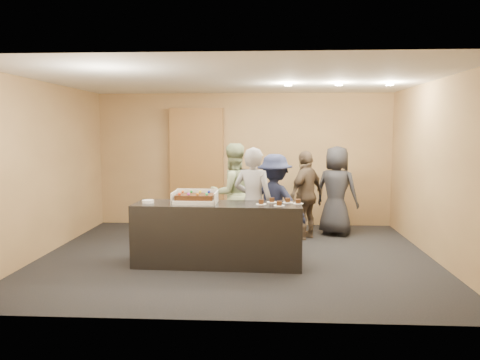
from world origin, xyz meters
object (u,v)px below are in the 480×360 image
Objects in this scene: cake_box at (195,200)px; person_server_grey at (253,203)px; person_brown_extra at (306,195)px; sheet_cake at (195,197)px; storage_cabinet at (197,167)px; person_navy_man at (275,203)px; person_dark_suit at (336,191)px; plate_stack at (148,202)px; person_sage_man at (233,194)px; serving_counter at (218,234)px.

person_server_grey reaches higher than cake_box.
sheet_cake is at bearing -6.22° from person_brown_extra.
storage_cabinet reaches higher than person_brown_extra.
person_brown_extra is (1.74, 1.74, -0.15)m from cake_box.
person_navy_man is 1.75m from person_dark_suit.
person_sage_man reaches higher than plate_stack.
person_navy_man is 0.99× the size of person_brown_extra.
person_navy_man is (0.33, 0.33, -0.06)m from person_server_grey.
cake_box is at bearing 89.15° from sheet_cake.
person_sage_man is (0.45, 1.29, -0.08)m from cake_box.
person_brown_extra is (2.15, -1.13, -0.41)m from storage_cabinet.
person_brown_extra is at bearing 59.20° from person_dark_suit.
cake_box is at bearing 43.32° from person_sage_man.
storage_cabinet is (-0.73, 2.90, 0.75)m from serving_counter.
sheet_cake is at bearing 72.31° from person_dark_suit.
cake_box is 0.36× the size of person_sage_man.
storage_cabinet is 2.77m from person_server_grey.
storage_cabinet is at bearing -44.85° from person_server_grey.
person_navy_man is at bearing 45.29° from serving_counter.
serving_counter is 14.06× the size of plate_stack.
cake_box reaches higher than serving_counter.
person_server_grey is 1.02× the size of person_dark_suit.
person_sage_man is at bearing 86.70° from serving_counter.
sheet_cake is 0.69m from plate_stack.
storage_cabinet is at bearing 106.12° from serving_counter.
cake_box is 0.06m from sheet_cake.
person_brown_extra is (0.92, 1.32, -0.05)m from person_server_grey.
storage_cabinet is at bearing 98.08° from cake_box.
person_server_grey is 0.94m from person_sage_man.
serving_counter is 1.19m from person_navy_man.
cake_box is (-0.33, 0.02, 0.49)m from serving_counter.
person_sage_man reaches higher than person_dark_suit.
storage_cabinet reaches higher than plate_stack.
serving_counter is 4.48× the size of sheet_cake.
storage_cabinet is at bearing 98.01° from sheet_cake.
person_server_grey is 0.47m from person_navy_man.
cake_box is at bearing 177.84° from serving_counter.
plate_stack is 0.10× the size of person_dark_suit.
person_sage_man reaches higher than serving_counter.
plate_stack is at bearing -95.41° from storage_cabinet.
sheet_cake is 1.41m from person_navy_man.
plate_stack is at bearing 46.67° from person_navy_man.
storage_cabinet is 1.39× the size of person_sage_man.
person_brown_extra reaches higher than person_navy_man.
person_brown_extra reaches higher than sheet_cake.
person_navy_man is at bearing 78.53° from person_dark_suit.
person_dark_suit is at bearing -108.55° from person_navy_man.
person_sage_man is (0.45, 1.31, -0.13)m from sheet_cake.
sheet_cake is at bearing 57.40° from person_navy_man.
cake_box is 2.47m from person_brown_extra.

